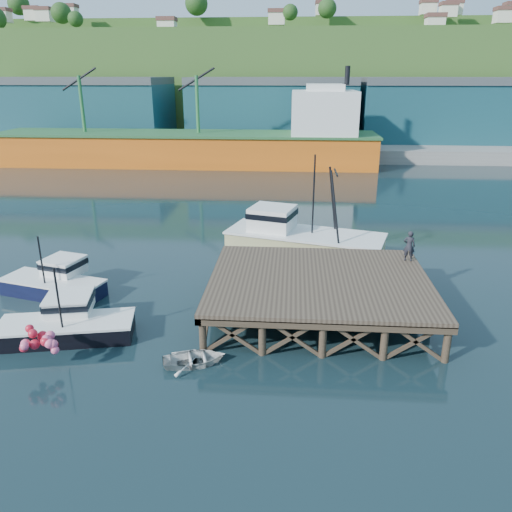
# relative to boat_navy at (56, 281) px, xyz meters

# --- Properties ---
(ground) EXTENTS (300.00, 300.00, 0.00)m
(ground) POSITION_rel_boat_navy_xyz_m (10.33, -1.46, -0.79)
(ground) COLOR black
(ground) RESTS_ON ground
(wharf) EXTENTS (12.00, 10.00, 2.62)m
(wharf) POSITION_rel_boat_navy_xyz_m (15.83, -1.65, 1.15)
(wharf) COLOR brown
(wharf) RESTS_ON ground
(far_quay) EXTENTS (160.00, 40.00, 2.00)m
(far_quay) POSITION_rel_boat_navy_xyz_m (10.33, 68.54, 0.21)
(far_quay) COLOR gray
(far_quay) RESTS_ON ground
(warehouse_left) EXTENTS (32.00, 16.00, 9.00)m
(warehouse_left) POSITION_rel_boat_navy_xyz_m (-24.67, 63.54, 5.71)
(warehouse_left) COLOR #1A4555
(warehouse_left) RESTS_ON far_quay
(warehouse_mid) EXTENTS (28.00, 16.00, 9.00)m
(warehouse_mid) POSITION_rel_boat_navy_xyz_m (10.33, 63.54, 5.71)
(warehouse_mid) COLOR #1A4555
(warehouse_mid) RESTS_ON far_quay
(warehouse_right) EXTENTS (30.00, 16.00, 9.00)m
(warehouse_right) POSITION_rel_boat_navy_xyz_m (40.33, 63.54, 5.71)
(warehouse_right) COLOR #1A4555
(warehouse_right) RESTS_ON far_quay
(cargo_ship) EXTENTS (55.50, 10.00, 13.75)m
(cargo_ship) POSITION_rel_boat_navy_xyz_m (1.86, 46.54, 2.52)
(cargo_ship) COLOR orange
(cargo_ship) RESTS_ON ground
(hillside) EXTENTS (220.00, 50.00, 22.00)m
(hillside) POSITION_rel_boat_navy_xyz_m (10.33, 98.54, 10.21)
(hillside) COLOR #2D511E
(hillside) RESTS_ON ground
(boat_navy) EXTENTS (6.68, 4.30, 3.94)m
(boat_navy) POSITION_rel_boat_navy_xyz_m (0.00, 0.00, 0.00)
(boat_navy) COLOR black
(boat_navy) RESTS_ON ground
(boat_black) EXTENTS (7.00, 5.81, 4.11)m
(boat_black) POSITION_rel_boat_navy_xyz_m (2.95, -5.08, -0.04)
(boat_black) COLOR black
(boat_black) RESTS_ON ground
(trawler) EXTENTS (11.89, 7.01, 7.51)m
(trawler) POSITION_rel_boat_navy_xyz_m (14.95, 7.47, 0.75)
(trawler) COLOR #C2BC7D
(trawler) RESTS_ON ground
(dinghy) EXTENTS (3.36, 2.80, 0.60)m
(dinghy) POSITION_rel_boat_navy_xyz_m (9.91, -7.26, -0.49)
(dinghy) COLOR silver
(dinghy) RESTS_ON ground
(dockworker) EXTENTS (0.76, 0.58, 1.86)m
(dockworker) POSITION_rel_boat_navy_xyz_m (21.23, 1.63, 2.26)
(dockworker) COLOR black
(dockworker) RESTS_ON wharf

